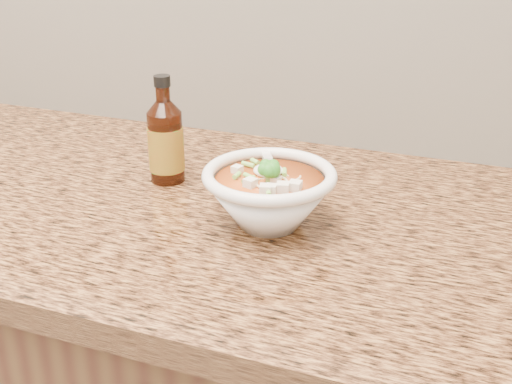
% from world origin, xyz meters
% --- Properties ---
extents(counter_slab, '(4.00, 0.68, 0.04)m').
position_xyz_m(counter_slab, '(0.00, 1.68, 0.88)').
color(counter_slab, olive).
rests_on(counter_slab, cabinet).
extents(soup_bowl, '(0.19, 0.21, 0.11)m').
position_xyz_m(soup_bowl, '(0.33, 1.62, 0.94)').
color(soup_bowl, white).
rests_on(soup_bowl, counter_slab).
extents(hot_sauce_bottle, '(0.08, 0.08, 0.18)m').
position_xyz_m(hot_sauce_bottle, '(0.12, 1.72, 0.97)').
color(hot_sauce_bottle, '#3A1407').
rests_on(hot_sauce_bottle, counter_slab).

